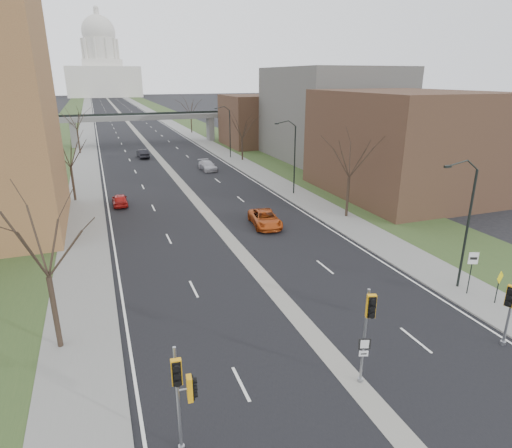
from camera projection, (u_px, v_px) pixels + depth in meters
ground at (357, 386)px, 19.75m from camera, size 700.00×700.00×0.00m
road_surface at (123, 116)px, 152.61m from camera, size 20.00×600.00×0.01m
median_strip at (123, 116)px, 152.61m from camera, size 1.20×600.00×0.02m
sidewalk_right at (157, 115)px, 156.54m from camera, size 4.00×600.00×0.12m
sidewalk_left at (87, 117)px, 148.63m from camera, size 4.00×600.00×0.12m
grass_verge_right at (173, 115)px, 158.52m from camera, size 8.00×600.00×0.10m
grass_verge_left at (68, 118)px, 146.66m from camera, size 8.00×600.00×0.10m
commercial_block_near at (403, 144)px, 50.50m from camera, size 16.00×20.00×12.00m
commercial_block_mid at (331, 114)px, 72.58m from camera, size 18.00×22.00×15.00m
commercial_block_far at (260, 121)px, 87.37m from camera, size 14.00×14.00×10.00m
pedestrian_bridge at (145, 121)px, 89.02m from camera, size 34.00×3.00×6.45m
capitol at (102, 69)px, 297.10m from camera, size 48.00×42.00×55.75m
streetlight_near at (464, 189)px, 26.41m from camera, size 2.61×0.20×8.70m
streetlight_mid at (289, 137)px, 49.44m from camera, size 2.61×0.20×8.70m
streetlight_far at (225, 117)px, 72.47m from camera, size 2.61×0.20×8.70m
tree_left_a at (40, 230)px, 20.38m from camera, size 7.20×7.20×9.40m
tree_left_b at (68, 147)px, 47.09m from camera, size 6.75×6.75×8.81m
tree_left_c at (75, 115)px, 76.94m from camera, size 7.65×7.65×9.99m
tree_right_a at (351, 152)px, 41.35m from camera, size 7.20×7.20×9.40m
tree_right_b at (242, 126)px, 70.85m from camera, size 6.30×6.30×8.22m
tree_right_c at (190, 104)px, 105.88m from camera, size 7.65×7.65×9.99m
signal_pole_left at (182, 387)px, 15.32m from camera, size 0.88×0.80×4.61m
signal_pole_median at (368, 322)px, 18.70m from camera, size 0.66×0.81×4.84m
speed_limit_sign at (472, 265)px, 27.30m from camera, size 0.59×0.26×2.91m
warning_sign at (499, 282)px, 26.32m from camera, size 0.83×0.31×2.20m
car_left_near at (120, 200)px, 47.16m from camera, size 1.59×3.91×1.33m
car_left_far at (143, 154)px, 74.85m from camera, size 1.83×4.67×1.51m
car_right_near at (265, 219)px, 40.70m from camera, size 3.04×5.52×1.47m
car_right_mid at (207, 166)px, 65.00m from camera, size 2.21×4.96×1.41m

